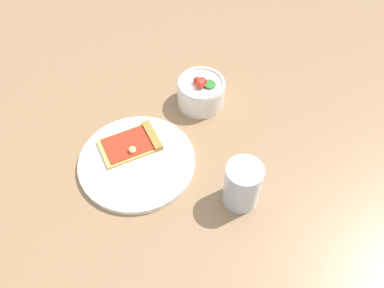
{
  "coord_description": "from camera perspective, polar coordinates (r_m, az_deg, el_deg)",
  "views": [
    {
      "loc": [
        -0.06,
        -0.59,
        0.77
      ],
      "look_at": [
        0.1,
        -0.04,
        0.03
      ],
      "focal_mm": 36.65,
      "sensor_mm": 36.0,
      "label": 1
    }
  ],
  "objects": [
    {
      "name": "salad_bowl",
      "position": [
        1.04,
        1.32,
        7.6
      ],
      "size": [
        0.12,
        0.12,
        0.09
      ],
      "color": "white",
      "rests_on": "ground_plane"
    },
    {
      "name": "pizza_slice_main",
      "position": [
        0.96,
        -8.49,
        0.09
      ],
      "size": [
        0.15,
        0.11,
        0.02
      ],
      "color": "#E5B256",
      "rests_on": "plate"
    },
    {
      "name": "ground_plane",
      "position": [
        0.97,
        -6.31,
        -0.59
      ],
      "size": [
        2.4,
        2.4,
        0.0
      ],
      "primitive_type": "plane",
      "color": "#93704C",
      "rests_on": "ground"
    },
    {
      "name": "plate",
      "position": [
        0.94,
        -8.01,
        -2.57
      ],
      "size": [
        0.28,
        0.28,
        0.01
      ],
      "primitive_type": "cylinder",
      "color": "silver",
      "rests_on": "ground_plane"
    },
    {
      "name": "soda_glass",
      "position": [
        0.85,
        7.32,
        -6.06
      ],
      "size": [
        0.08,
        0.08,
        0.11
      ],
      "color": "silver",
      "rests_on": "ground_plane"
    }
  ]
}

